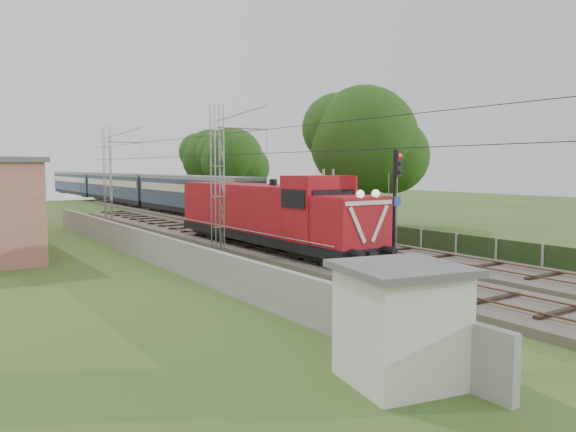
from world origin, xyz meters
TOP-DOWN VIEW (x-y plane):
  - ground at (0.00, 0.00)m, footprint 140.00×140.00m
  - track_main at (0.00, 7.00)m, footprint 4.20×70.00m
  - track_side at (5.00, 20.00)m, footprint 4.20×80.00m
  - catenary at (-2.95, 12.00)m, footprint 3.31×70.00m
  - boundary_wall at (-6.50, 12.00)m, footprint 0.25×40.00m
  - fence at (8.00, 3.00)m, footprint 0.12×32.00m
  - locomotive at (0.00, 11.78)m, footprint 2.92×16.66m
  - coach_rake at (5.00, 54.58)m, footprint 2.88×64.21m
  - signal_post at (2.97, 5.02)m, footprint 0.61×0.48m
  - relay_hut at (-7.40, -5.72)m, footprint 3.00×3.00m
  - tree_a at (10.49, 15.81)m, footprint 8.08×7.69m
  - tree_b at (13.79, 19.24)m, footprint 7.76×7.39m
  - tree_c at (11.28, 37.15)m, footprint 6.79×6.47m
  - tree_d at (12.58, 44.67)m, footprint 7.01×6.67m

SIDE VIEW (x-z plane):
  - ground at x=0.00m, z-range 0.00..0.00m
  - track_main at x=0.00m, z-range -0.04..0.41m
  - track_side at x=5.00m, z-range -0.04..0.41m
  - fence at x=8.00m, z-range 0.00..1.20m
  - boundary_wall at x=-6.50m, z-range 0.00..1.50m
  - relay_hut at x=-7.40m, z-range 0.01..2.65m
  - locomotive at x=0.00m, z-range 0.08..4.31m
  - coach_rake at x=5.00m, z-range 0.75..4.08m
  - signal_post at x=2.97m, z-range 1.04..6.62m
  - catenary at x=-2.95m, z-range 0.05..8.05m
  - tree_c at x=11.28m, z-range 1.09..9.89m
  - tree_d at x=12.58m, z-range 1.13..10.21m
  - tree_b at x=13.79m, z-range 1.25..11.31m
  - tree_a at x=10.49m, z-range 1.30..11.77m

